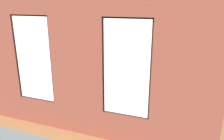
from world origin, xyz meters
TOP-DOWN VIEW (x-y plane):
  - ground_plane at (0.00, 0.00)m, footprint 6.27×5.43m
  - brick_wall_with_windows at (0.00, 2.33)m, footprint 5.67×0.30m
  - white_wall_right at (2.78, 0.20)m, footprint 0.10×4.43m
  - couch_by_window at (-0.16, 1.68)m, footprint 1.81×0.87m
  - couch_left at (-2.13, 0.18)m, footprint 0.91×2.05m
  - coffee_table at (-0.15, -0.30)m, footprint 1.58×0.86m
  - cup_ceramic at (-0.15, -0.30)m, footprint 0.08×0.08m
  - candle_jar at (-0.26, -0.17)m, footprint 0.08×0.08m
  - table_plant_small at (0.33, -0.17)m, footprint 0.15×0.15m
  - remote_gray at (-0.58, -0.45)m, footprint 0.13×0.17m
  - media_console at (2.48, -0.29)m, footprint 1.26×0.42m
  - tv_flatscreen at (2.48, -0.29)m, footprint 0.91×0.20m
  - papasan_chair at (0.35, -1.48)m, footprint 1.09×1.09m
  - potted_plant_foreground_right at (2.18, -1.66)m, footprint 1.00×1.15m
  - potted_plant_near_tv at (1.93, 0.78)m, footprint 0.94×0.96m
  - potted_plant_beside_window_right at (1.68, 1.79)m, footprint 0.95×0.99m
  - potted_plant_corner_near_left at (-2.28, -1.71)m, footprint 0.93×0.93m
  - potted_plant_by_left_couch at (-1.73, -1.29)m, footprint 0.41×0.41m
  - potted_plant_corner_far_left at (-2.28, 1.78)m, footprint 0.88×1.04m

SIDE VIEW (x-z plane):
  - ground_plane at x=0.00m, z-range -0.10..0.00m
  - media_console at x=2.48m, z-range 0.00..0.53m
  - couch_left at x=-2.13m, z-range -0.07..0.73m
  - couch_by_window at x=-0.16m, z-range -0.07..0.73m
  - potted_plant_by_left_couch at x=-1.73m, z-range 0.09..0.62m
  - coffee_table at x=-0.15m, z-range 0.16..0.58m
  - remote_gray at x=-0.58m, z-range 0.42..0.44m
  - papasan_chair at x=0.35m, z-range 0.10..0.79m
  - cup_ceramic at x=-0.15m, z-range 0.42..0.51m
  - candle_jar at x=-0.26m, z-range 0.42..0.54m
  - table_plant_small at x=0.33m, z-range 0.43..0.68m
  - potted_plant_near_tv at x=1.93m, z-range -0.06..1.21m
  - potted_plant_beside_window_right at x=1.68m, z-range 0.04..1.58m
  - potted_plant_corner_near_left at x=-2.28m, z-range 0.19..1.48m
  - tv_flatscreen at x=2.48m, z-range 0.53..1.18m
  - potted_plant_foreground_right at x=2.18m, z-range 0.15..1.59m
  - potted_plant_corner_far_left at x=-2.28m, z-range 0.18..1.62m
  - brick_wall_with_windows at x=0.00m, z-range -0.01..3.41m
  - white_wall_right at x=2.78m, z-range 0.00..3.41m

